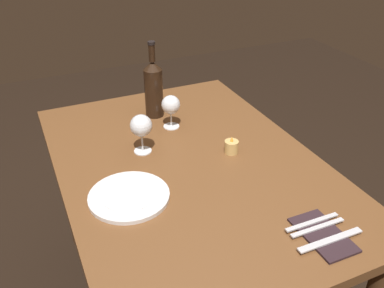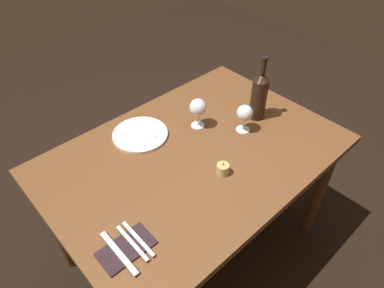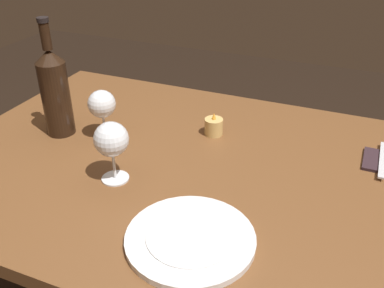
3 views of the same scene
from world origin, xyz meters
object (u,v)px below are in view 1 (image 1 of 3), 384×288
wine_glass_right (141,126)px  wine_bottle (154,88)px  folded_napkin (323,235)px  fork_outer (312,222)px  dinner_plate (129,196)px  table_knife (330,240)px  wine_glass_left (171,106)px  votive_candle (231,147)px  fork_inner (318,228)px

wine_glass_right → wine_bottle: 0.30m
folded_napkin → fork_outer: size_ratio=1.06×
dinner_plate → table_knife: 0.62m
dinner_plate → table_knife: (0.42, 0.45, 0.00)m
wine_bottle → dinner_plate: size_ratio=1.26×
dinner_plate → fork_outer: dinner_plate is taller
wine_glass_right → dinner_plate: bearing=-27.3°
wine_glass_left → table_knife: 0.82m
votive_candle → folded_napkin: size_ratio=0.35×
dinner_plate → votive_candle: bearing=104.5°
wine_bottle → votive_candle: bearing=21.1°
wine_glass_left → wine_bottle: (-0.13, -0.03, 0.03)m
wine_glass_left → fork_outer: wine_glass_left is taller
table_knife → dinner_plate: bearing=-133.0°
wine_glass_left → votive_candle: bearing=25.4°
folded_napkin → fork_inner: (-0.03, 0.00, 0.01)m
dinner_plate → fork_outer: 0.56m
wine_glass_left → wine_bottle: wine_bottle is taller
fork_inner → fork_outer: 0.02m
wine_glass_left → fork_inner: bearing=11.5°
wine_bottle → dinner_plate: (0.51, -0.27, -0.12)m
folded_napkin → table_knife: size_ratio=0.91×
fork_outer → wine_glass_left: bearing=-168.2°
wine_bottle → folded_napkin: (0.90, 0.18, -0.12)m
votive_candle → table_knife: (0.53, 0.02, -0.01)m
votive_candle → table_knife: size_ratio=0.32×
wine_glass_left → folded_napkin: (0.77, 0.15, -0.09)m
votive_candle → folded_napkin: (0.50, 0.02, -0.02)m
wine_glass_left → table_knife: size_ratio=0.66×
dinner_plate → fork_inner: bearing=51.0°
fork_inner → fork_outer: bearing=180.0°
fork_inner → dinner_plate: bearing=-129.0°
fork_outer → table_knife: (0.08, -0.00, 0.00)m
wine_bottle → wine_glass_left: bearing=11.2°
votive_candle → fork_inner: votive_candle is taller
dinner_plate → wine_glass_right: bearing=152.7°
wine_bottle → fork_outer: wine_bottle is taller
votive_candle → fork_outer: 0.45m
votive_candle → wine_glass_right: bearing=-114.9°
fork_outer → table_knife: 0.08m
wine_bottle → folded_napkin: wine_bottle is taller
fork_outer → dinner_plate: bearing=-127.1°
wine_glass_right → wine_glass_left: bearing=128.7°
folded_napkin → fork_inner: size_ratio=1.06×
wine_bottle → fork_outer: size_ratio=1.81×
wine_glass_right → table_knife: wine_glass_right is taller
fork_outer → table_knife: size_ratio=0.86×
dinner_plate → wine_glass_left: bearing=142.2°
votive_candle → fork_outer: bearing=2.8°
dinner_plate → folded_napkin: 0.60m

